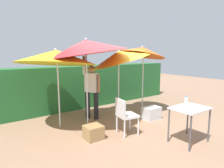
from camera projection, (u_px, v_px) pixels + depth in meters
ground_plane at (118, 125)px, 5.27m from camera, size 24.00×24.00×0.00m
hedge_row at (80, 86)px, 6.97m from camera, size 8.00×0.70×1.51m
umbrella_rainbow at (86, 47)px, 4.79m from camera, size 2.13×2.11×2.49m
umbrella_orange at (119, 57)px, 5.56m from camera, size 1.85×1.80×2.33m
umbrella_yellow at (143, 51)px, 6.10m from camera, size 1.48×1.45×2.30m
umbrella_navy at (56, 57)px, 4.84m from camera, size 2.07×2.05×2.20m
person_vendor at (92, 88)px, 5.66m from camera, size 0.39×0.50×1.88m
chair_plastic at (125, 114)px, 4.56m from camera, size 0.51×0.51×0.89m
cooler_box at (151, 113)px, 5.71m from camera, size 0.53×0.35×0.36m
crate_cardboard at (94, 132)px, 4.37m from camera, size 0.39×0.37×0.31m
folding_table at (190, 112)px, 4.14m from camera, size 0.80×0.60×0.79m
bottle_water at (186, 101)px, 4.20m from camera, size 0.07×0.07×0.24m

